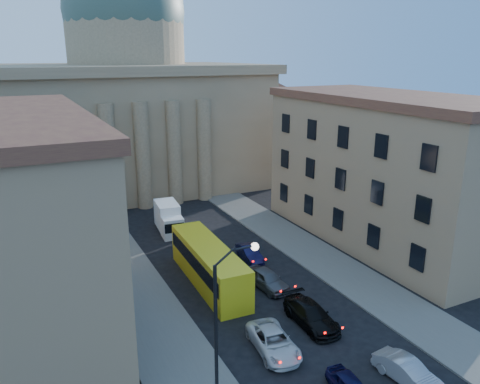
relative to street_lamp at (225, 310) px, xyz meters
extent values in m
cube|color=#5B5953|center=(-1.53, 10.00, -5.21)|extent=(5.00, 60.00, 0.15)
cube|color=#5B5953|center=(15.47, 10.00, -5.21)|extent=(5.00, 60.00, 0.15)
cube|color=#7F6B4E|center=(6.97, 48.00, 2.71)|extent=(34.00, 26.00, 16.00)
cube|color=#7F6B4E|center=(6.97, 48.00, 11.11)|extent=(35.50, 27.50, 1.20)
cylinder|color=#7F6B4E|center=(6.97, 48.00, 14.71)|extent=(16.00, 16.00, 8.00)
sphere|color=#41584D|center=(6.97, 48.00, 18.71)|extent=(16.40, 16.40, 16.40)
cube|color=#7F6B4E|center=(27.97, 46.00, 0.21)|extent=(13.00, 13.00, 11.00)
cone|color=brown|center=(27.97, 46.00, 7.71)|extent=(26.02, 26.02, 4.00)
cylinder|color=#7F6B4E|center=(0.97, 34.80, 1.21)|extent=(1.80, 1.80, 13.00)
cylinder|color=#7F6B4E|center=(4.97, 34.80, 1.21)|extent=(1.80, 1.80, 13.00)
cylinder|color=#7F6B4E|center=(8.97, 34.80, 1.21)|extent=(1.80, 1.80, 13.00)
cylinder|color=#7F6B4E|center=(12.97, 34.80, 1.21)|extent=(1.80, 1.80, 13.00)
cube|color=#987859|center=(-10.03, 14.00, 1.71)|extent=(11.00, 26.00, 14.00)
cube|color=#987859|center=(23.97, 14.00, 1.71)|extent=(11.00, 26.00, 14.00)
cube|color=brown|center=(23.97, 14.00, 9.01)|extent=(11.60, 26.60, 0.80)
cylinder|color=black|center=(-0.53, 0.00, -1.29)|extent=(0.20, 0.20, 8.00)
cylinder|color=black|center=(0.02, 0.00, 3.06)|extent=(1.30, 0.12, 0.96)
cylinder|color=black|center=(1.02, 0.00, 3.36)|extent=(1.30, 0.12, 0.12)
sphere|color=white|center=(1.77, 0.00, 3.31)|extent=(0.44, 0.44, 0.44)
imported|color=#929599|center=(9.87, -3.72, -4.60)|extent=(1.99, 4.33, 1.38)
imported|color=silver|center=(4.39, 2.24, -4.60)|extent=(2.83, 5.18, 1.38)
imported|color=black|center=(8.31, 3.74, -4.53)|extent=(2.23, 5.26, 1.52)
imported|color=#535458|center=(8.22, 9.84, -4.52)|extent=(2.37, 4.70, 1.54)
imported|color=black|center=(9.43, 15.26, -4.62)|extent=(1.78, 4.13, 1.32)
cube|color=yellow|center=(4.29, 12.70, -3.62)|extent=(3.08, 11.91, 3.33)
cube|color=black|center=(4.29, 12.70, -3.08)|extent=(3.13, 11.27, 1.18)
cylinder|color=black|center=(3.07, 8.44, -4.75)|extent=(0.36, 1.09, 1.08)
cylinder|color=black|center=(5.22, 8.36, -4.75)|extent=(0.36, 1.09, 1.08)
cylinder|color=black|center=(3.36, 17.03, -4.75)|extent=(0.36, 1.09, 1.08)
cylinder|color=black|center=(5.51, 16.96, -4.75)|extent=(0.36, 1.09, 1.08)
cube|color=white|center=(4.84, 23.85, -4.19)|extent=(2.31, 2.39, 2.19)
cube|color=black|center=(4.73, 22.80, -3.92)|extent=(2.01, 0.32, 1.00)
cube|color=white|center=(5.09, 26.30, -3.69)|extent=(2.57, 4.04, 2.83)
cylinder|color=black|center=(3.89, 23.58, -4.88)|extent=(0.34, 0.84, 0.82)
cylinder|color=black|center=(5.71, 23.39, -4.88)|extent=(0.34, 0.84, 0.82)
cylinder|color=black|center=(4.27, 27.21, -4.88)|extent=(0.34, 0.84, 0.82)
cylinder|color=black|center=(6.08, 27.02, -4.88)|extent=(0.34, 0.84, 0.82)
camera|label=1|loc=(-9.00, -20.04, 13.02)|focal=35.00mm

